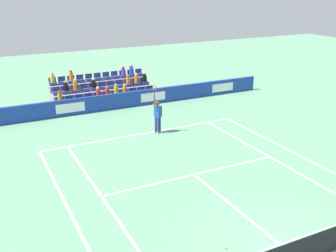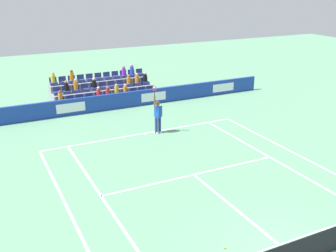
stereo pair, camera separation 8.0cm
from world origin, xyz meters
name	(u,v)px [view 1 (the left image)]	position (x,y,z in m)	size (l,w,h in m)	color
line_baseline	(143,133)	(0.00, -11.89, 0.00)	(10.97, 0.10, 0.01)	white
line_service	(194,175)	(0.00, -6.40, 0.00)	(8.23, 0.10, 0.01)	white
line_centre_service	(238,210)	(0.00, -3.20, 0.00)	(0.10, 6.40, 0.01)	white
line_singles_sideline_left	(105,202)	(4.12, -5.95, 0.00)	(0.10, 11.89, 0.01)	white
line_singles_sideline_right	(276,160)	(-4.12, -5.95, 0.00)	(0.10, 11.89, 0.01)	white
line_doubles_sideline_left	(69,210)	(5.49, -5.95, 0.00)	(0.10, 11.89, 0.01)	white
line_doubles_sideline_right	(299,155)	(-5.49, -5.95, 0.00)	(0.10, 11.89, 0.01)	white
line_centre_mark	(144,134)	(0.00, -11.79, 0.00)	(0.10, 0.20, 0.01)	white
sponsor_barrier	(113,102)	(0.00, -16.77, 0.51)	(22.17, 0.22, 1.03)	#193899
tennis_net	(304,249)	(0.00, 0.00, 0.49)	(11.97, 0.10, 1.07)	#33383D
tennis_player	(158,115)	(-0.75, -11.65, 0.99)	(0.54, 0.42, 2.85)	navy
stadium_stand	(102,92)	(0.00, -19.07, 0.56)	(6.82, 2.85, 2.19)	gray
loose_tennis_ball	(226,248)	(1.66, -1.58, 0.03)	(0.07, 0.07, 0.07)	#D1E533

